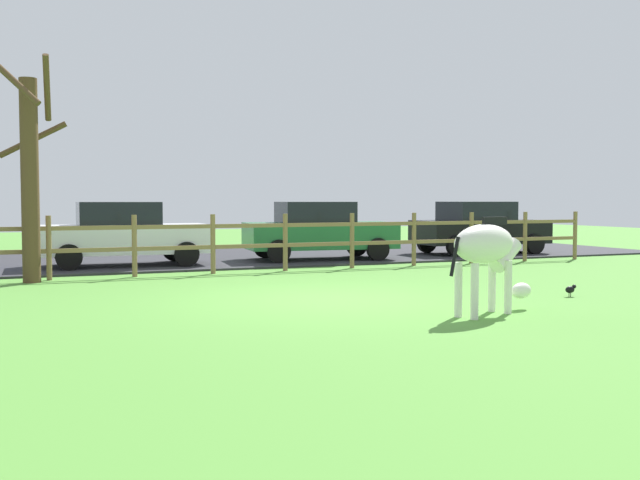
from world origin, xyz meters
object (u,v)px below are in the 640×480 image
parked_car_green (319,230)px  zebra (488,251)px  parked_car_black (479,227)px  bare_tree (30,172)px  crow_on_grass (571,289)px  parked_car_white (123,233)px

parked_car_green → zebra: bearing=-98.7°
parked_car_green → parked_car_black: 5.35m
bare_tree → crow_on_grass: size_ratio=21.01×
crow_on_grass → zebra: bearing=-156.5°
bare_tree → zebra: bare_tree is taller
bare_tree → crow_on_grass: bare_tree is taller
crow_on_grass → parked_car_white: (-6.22, 8.66, 0.72)m
zebra → crow_on_grass: 2.87m
bare_tree → parked_car_green: size_ratio=1.08×
zebra → parked_car_green: size_ratio=0.45×
crow_on_grass → parked_car_green: bearing=97.1°
bare_tree → crow_on_grass: (8.41, -5.98, -2.08)m
bare_tree → crow_on_grass: 10.53m
parked_car_green → parked_car_black: bearing=1.9°
crow_on_grass → parked_car_white: bearing=125.7°
zebra → parked_car_green: parked_car_green is taller
crow_on_grass → parked_car_white: 10.68m
zebra → parked_car_black: (6.81, 9.78, -0.08)m
bare_tree → zebra: 9.29m
parked_car_green → bare_tree: bearing=-161.1°
bare_tree → parked_car_black: bearing=12.0°
crow_on_grass → bare_tree: bearing=144.6°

